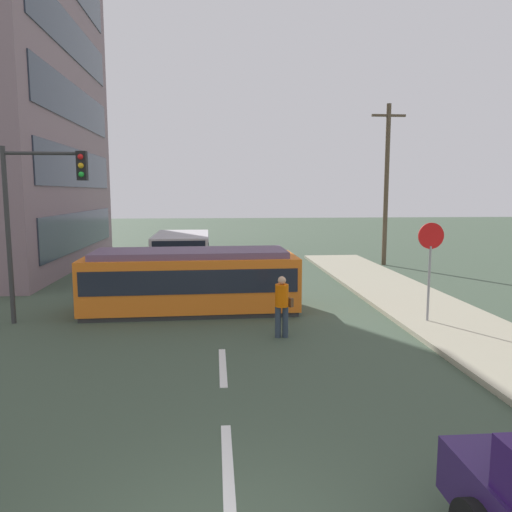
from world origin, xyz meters
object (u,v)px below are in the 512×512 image
at_px(pedestrian_crossing, 282,303).
at_px(utility_pole_mid, 386,182).
at_px(stop_sign, 430,251).
at_px(traffic_light_mast, 38,202).
at_px(streetcar_tram, 191,280).
at_px(city_bus, 182,251).

height_order(pedestrian_crossing, utility_pole_mid, utility_pole_mid).
height_order(stop_sign, traffic_light_mast, traffic_light_mast).
distance_m(streetcar_tram, utility_pole_mid, 14.09).
distance_m(streetcar_tram, stop_sign, 7.47).
relative_size(streetcar_tram, traffic_light_mast, 1.33).
bearing_deg(pedestrian_crossing, city_bus, 107.51).
distance_m(traffic_light_mast, utility_pole_mid, 17.73).
bearing_deg(utility_pole_mid, city_bus, -168.86).
bearing_deg(streetcar_tram, city_bus, 95.99).
bearing_deg(stop_sign, city_bus, 128.63).
bearing_deg(streetcar_tram, stop_sign, -18.53).
distance_m(streetcar_tram, pedestrian_crossing, 4.09).
relative_size(streetcar_tram, city_bus, 1.34).
xyz_separation_m(city_bus, stop_sign, (7.77, -9.73, 1.09)).
bearing_deg(traffic_light_mast, streetcar_tram, 14.36).
relative_size(traffic_light_mast, utility_pole_mid, 0.62).
relative_size(stop_sign, traffic_light_mast, 0.55).
height_order(streetcar_tram, traffic_light_mast, traffic_light_mast).
relative_size(pedestrian_crossing, utility_pole_mid, 0.20).
bearing_deg(traffic_light_mast, stop_sign, -6.25).
bearing_deg(pedestrian_crossing, streetcar_tram, 128.74).
xyz_separation_m(city_bus, traffic_light_mast, (-3.55, -8.49, 2.50)).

